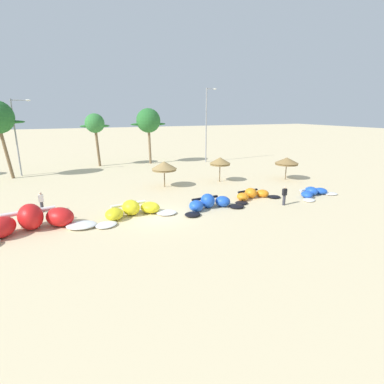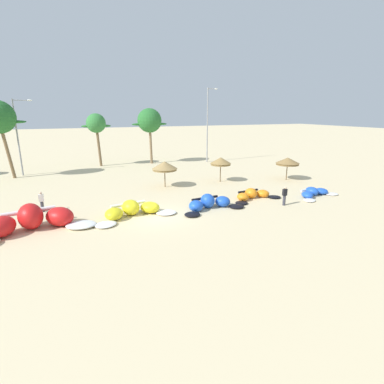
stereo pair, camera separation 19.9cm
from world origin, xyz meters
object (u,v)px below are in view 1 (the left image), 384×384
Objects in this scene: person_near_kites at (41,202)px; palm_center_left at (148,121)px; kite_left_of_center at (210,203)px; beach_umbrella_near_palms at (287,161)px; kite_far_left at (32,221)px; lamppost_west_center at (207,122)px; beach_umbrella_near_van at (164,166)px; kite_left at (133,210)px; beach_umbrella_middle at (220,161)px; lamppost_west at (17,133)px; kite_center at (253,195)px; kite_right_of_center at (314,193)px; palm_left_of_gap at (95,124)px; person_by_umbrellas at (284,196)px.

palm_center_left is (13.78, 18.74, 5.41)m from person_near_kites.
beach_umbrella_near_palms is (12.80, 6.22, 1.69)m from kite_left_of_center.
kite_far_left is 4.90× the size of person_near_kites.
kite_far_left is 31.24m from lamppost_west_center.
kite_far_left is at bearing -145.78° from beach_umbrella_near_van.
kite_far_left reaches higher than kite_left.
beach_umbrella_middle is (11.42, 7.60, 1.86)m from kite_left.
lamppost_west is (-16.61, -2.49, -1.15)m from palm_center_left.
palm_center_left is (2.49, 14.78, 4.02)m from beach_umbrella_near_van.
kite_center is 5.90m from kite_right_of_center.
kite_left is 1.14× the size of kite_left_of_center.
beach_umbrella_near_palms is 0.36× the size of palm_left_of_gap.
beach_umbrella_near_van is at bearing 97.61° from kite_left_of_center.
kite_left_of_center is at bearing -53.52° from lamppost_west.
kite_left is 16.70m from kite_right_of_center.
beach_umbrella_middle reaches higher than kite_center.
beach_umbrella_middle is 14.18m from lamppost_west_center.
person_by_umbrellas is at bearing -17.67° from person_near_kites.
kite_left_of_center is 10.58m from kite_right_of_center.
kite_center reaches higher than kite_right_of_center.
palm_left_of_gap is at bearing 107.74° from beach_umbrella_near_van.
kite_far_left is 14.21m from beach_umbrella_near_van.
beach_umbrella_near_palms reaches higher than kite_left.
kite_left is (6.69, 0.30, -0.22)m from kite_far_left.
kite_center is (4.86, 1.10, -0.10)m from kite_left_of_center.
kite_far_left is 4.90× the size of person_by_umbrellas.
palm_left_of_gap reaches higher than kite_left.
beach_umbrella_middle reaches higher than person_near_kites.
kite_far_left is 3.01× the size of beach_umbrella_near_palms.
beach_umbrella_near_van is 12.33m from person_by_umbrellas.
lamppost_west_center reaches higher than beach_umbrella_middle.
person_near_kites is 0.15× the size of lamppost_west_center.
beach_umbrella_near_palms is 0.24× the size of lamppost_west_center.
palm_left_of_gap is (-4.94, 15.44, 3.67)m from beach_umbrella_near_van.
palm_center_left is at bearing 58.05° from kite_far_left.
beach_umbrella_middle is (18.11, 7.90, 1.64)m from kite_far_left.
kite_left_of_center reaches higher than kite_center.
beach_umbrella_middle reaches higher than kite_left.
beach_umbrella_near_palms is at bearing 25.93° from kite_left_of_center.
kite_left is at bearing -127.97° from lamppost_west_center.
beach_umbrella_near_van is at bearing 56.87° from kite_left.
palm_left_of_gap is (-6.05, 23.73, 5.43)m from kite_left_of_center.
palm_left_of_gap is at bearing 137.11° from beach_umbrella_near_palms.
person_near_kites is at bearing 162.33° from person_by_umbrellas.
beach_umbrella_near_palms is at bearing 32.81° from kite_center.
palm_left_of_gap is 9.73m from lamppost_west.
kite_center is 0.70× the size of palm_left_of_gap.
person_near_kites is (-17.71, -3.92, -1.48)m from beach_umbrella_middle.
person_near_kites is (-11.28, -3.96, -1.39)m from beach_umbrella_near_van.
kite_left_of_center is 10.00m from beach_umbrella_middle.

